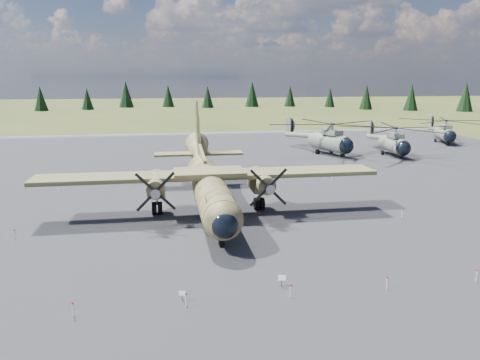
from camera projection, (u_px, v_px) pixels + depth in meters
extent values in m
plane|color=brown|center=(223.00, 228.00, 39.66)|extent=(500.00, 500.00, 0.00)
cube|color=#5B5A5F|center=(209.00, 198.00, 49.26)|extent=(120.00, 120.00, 0.04)
cylinder|color=#414224|center=(210.00, 189.00, 42.78)|extent=(3.37, 19.41, 3.01)
sphere|color=#414224|center=(223.00, 220.00, 33.45)|extent=(3.01, 3.01, 2.95)
sphere|color=black|center=(224.00, 224.00, 32.90)|extent=(2.21, 2.21, 2.17)
cube|color=black|center=(220.00, 203.00, 34.94)|extent=(2.18, 1.76, 0.59)
cone|color=#414224|center=(199.00, 155.00, 54.77)|extent=(3.09, 7.45, 4.53)
cube|color=#A0A3A5|center=(209.00, 199.00, 44.09)|extent=(2.16, 6.49, 0.54)
cube|color=#2F371C|center=(209.00, 175.00, 43.03)|extent=(31.26, 4.24, 0.38)
cube|color=#414224|center=(209.00, 172.00, 42.98)|extent=(6.52, 3.99, 0.38)
cylinder|color=#414224|center=(156.00, 184.00, 42.09)|extent=(1.72, 5.62, 1.61)
cube|color=#414224|center=(156.00, 189.00, 43.07)|extent=(1.68, 3.69, 0.86)
cone|color=gray|center=(155.00, 193.00, 38.72)|extent=(0.84, 0.98, 0.82)
cylinder|color=black|center=(157.00, 208.00, 43.46)|extent=(0.97, 1.20, 1.18)
cylinder|color=#414224|center=(261.00, 180.00, 43.61)|extent=(1.72, 5.62, 1.61)
cube|color=#414224|center=(259.00, 185.00, 44.59)|extent=(1.68, 3.69, 0.86)
cone|color=gray|center=(269.00, 188.00, 40.24)|extent=(0.84, 0.98, 0.82)
cylinder|color=black|center=(259.00, 204.00, 44.99)|extent=(0.97, 1.20, 1.18)
cube|color=#414224|center=(202.00, 155.00, 50.69)|extent=(0.45, 8.13, 1.81)
cube|color=#2F371C|center=(199.00, 153.00, 55.28)|extent=(10.37, 2.56, 0.24)
cylinder|color=gray|center=(221.00, 229.00, 34.94)|extent=(0.15, 0.15, 0.97)
cylinder|color=black|center=(221.00, 239.00, 35.10)|extent=(0.40, 1.01, 1.01)
cylinder|color=slate|center=(330.00, 143.00, 76.34)|extent=(4.99, 8.27, 2.71)
sphere|color=black|center=(346.00, 146.00, 72.99)|extent=(3.14, 3.14, 2.50)
sphere|color=slate|center=(315.00, 140.00, 79.70)|extent=(3.14, 3.14, 2.50)
cube|color=slate|center=(332.00, 132.00, 75.59)|extent=(2.83, 3.87, 0.81)
cylinder|color=gray|center=(332.00, 127.00, 75.42)|extent=(0.49, 0.49, 1.09)
cylinder|color=slate|center=(301.00, 135.00, 83.12)|extent=(3.72, 9.10, 1.55)
cube|color=slate|center=(289.00, 125.00, 86.33)|extent=(0.70, 1.52, 2.61)
cylinder|color=black|center=(290.00, 125.00, 86.50)|extent=(0.93, 2.71, 2.82)
cylinder|color=black|center=(343.00, 155.00, 73.88)|extent=(0.52, 0.80, 0.74)
cylinder|color=black|center=(317.00, 152.00, 77.12)|extent=(0.58, 0.93, 0.87)
cylinder|color=gray|center=(318.00, 148.00, 77.00)|extent=(0.19, 0.19, 1.57)
cylinder|color=black|center=(331.00, 150.00, 78.48)|extent=(0.58, 0.93, 0.87)
cylinder|color=gray|center=(332.00, 147.00, 78.36)|extent=(0.19, 0.19, 1.57)
cylinder|color=slate|center=(394.00, 145.00, 75.07)|extent=(3.07, 7.28, 2.46)
sphere|color=black|center=(403.00, 149.00, 71.63)|extent=(2.45, 2.45, 2.27)
sphere|color=slate|center=(385.00, 142.00, 78.52)|extent=(2.45, 2.45, 2.27)
cube|color=slate|center=(396.00, 135.00, 74.34)|extent=(1.94, 3.29, 0.74)
cylinder|color=gray|center=(396.00, 131.00, 74.18)|extent=(0.38, 0.38, 0.99)
cylinder|color=slate|center=(377.00, 137.00, 82.03)|extent=(1.55, 8.45, 1.41)
cube|color=slate|center=(370.00, 128.00, 85.36)|extent=(0.33, 1.39, 2.37)
cylinder|color=black|center=(371.00, 128.00, 85.39)|extent=(0.28, 2.56, 2.56)
cylinder|color=black|center=(401.00, 157.00, 72.50)|extent=(0.33, 0.69, 0.67)
cylinder|color=black|center=(382.00, 153.00, 76.40)|extent=(0.36, 0.81, 0.79)
cylinder|color=gray|center=(383.00, 150.00, 76.29)|extent=(0.15, 0.15, 1.43)
cylinder|color=black|center=(398.00, 152.00, 76.65)|extent=(0.36, 0.81, 0.79)
cylinder|color=gray|center=(398.00, 149.00, 76.54)|extent=(0.15, 0.15, 1.43)
cylinder|color=slate|center=(445.00, 134.00, 89.70)|extent=(4.32, 7.19, 2.36)
sphere|color=black|center=(450.00, 137.00, 86.42)|extent=(2.73, 2.73, 2.17)
sphere|color=slate|center=(440.00, 132.00, 92.99)|extent=(2.73, 2.73, 2.17)
cube|color=slate|center=(446.00, 127.00, 89.01)|extent=(2.45, 3.36, 0.71)
cylinder|color=gray|center=(446.00, 123.00, 88.86)|extent=(0.43, 0.43, 0.94)
cylinder|color=slate|center=(435.00, 129.00, 96.35)|extent=(3.21, 7.92, 1.35)
cube|color=slate|center=(431.00, 121.00, 99.52)|extent=(0.60, 1.32, 2.26)
cylinder|color=black|center=(432.00, 121.00, 99.48)|extent=(0.80, 2.35, 2.45)
cylinder|color=black|center=(448.00, 143.00, 87.26)|extent=(0.45, 0.69, 0.64)
cylinder|color=black|center=(435.00, 140.00, 91.26)|extent=(0.50, 0.81, 0.75)
cylinder|color=gray|center=(436.00, 138.00, 91.15)|extent=(0.17, 0.17, 1.37)
cylinder|color=black|center=(449.00, 141.00, 90.94)|extent=(0.50, 0.81, 0.75)
cylinder|color=gray|center=(449.00, 138.00, 90.83)|extent=(0.17, 0.17, 1.37)
cube|color=gray|center=(182.00, 297.00, 26.71)|extent=(0.08, 0.08, 0.48)
cube|color=white|center=(182.00, 293.00, 26.61)|extent=(0.41, 0.24, 0.27)
cube|color=gray|center=(282.00, 282.00, 28.53)|extent=(0.10, 0.10, 0.58)
cube|color=white|center=(282.00, 278.00, 28.42)|extent=(0.50, 0.32, 0.33)
cylinder|color=white|center=(73.00, 310.00, 24.85)|extent=(0.07, 0.07, 0.80)
cylinder|color=red|center=(73.00, 303.00, 24.76)|extent=(0.12, 0.12, 0.10)
cylinder|color=white|center=(186.00, 300.00, 25.90)|extent=(0.07, 0.07, 0.80)
cylinder|color=red|center=(186.00, 294.00, 25.81)|extent=(0.12, 0.12, 0.10)
cylinder|color=white|center=(291.00, 292.00, 26.95)|extent=(0.07, 0.07, 0.80)
cylinder|color=red|center=(291.00, 285.00, 26.87)|extent=(0.12, 0.12, 0.10)
cylinder|color=white|center=(387.00, 284.00, 28.00)|extent=(0.07, 0.07, 0.80)
cylinder|color=red|center=(387.00, 277.00, 27.92)|extent=(0.12, 0.12, 0.10)
cylinder|color=white|center=(476.00, 276.00, 29.06)|extent=(0.07, 0.07, 0.80)
cylinder|color=red|center=(477.00, 270.00, 28.97)|extent=(0.12, 0.12, 0.10)
cylinder|color=white|center=(60.00, 188.00, 52.13)|extent=(0.07, 0.07, 0.80)
cylinder|color=red|center=(60.00, 184.00, 52.04)|extent=(0.12, 0.12, 0.10)
cylinder|color=white|center=(133.00, 185.00, 53.53)|extent=(0.07, 0.07, 0.80)
cylinder|color=red|center=(133.00, 182.00, 53.45)|extent=(0.12, 0.12, 0.10)
cylinder|color=white|center=(203.00, 182.00, 54.94)|extent=(0.07, 0.07, 0.80)
cylinder|color=red|center=(203.00, 179.00, 54.85)|extent=(0.12, 0.12, 0.10)
cylinder|color=white|center=(269.00, 180.00, 56.34)|extent=(0.07, 0.07, 0.80)
cylinder|color=red|center=(269.00, 176.00, 56.25)|extent=(0.12, 0.12, 0.10)
cylinder|color=white|center=(332.00, 177.00, 57.74)|extent=(0.07, 0.07, 0.80)
cylinder|color=red|center=(332.00, 174.00, 57.66)|extent=(0.12, 0.12, 0.10)
cylinder|color=white|center=(15.00, 235.00, 36.67)|extent=(0.07, 0.07, 0.80)
cylinder|color=red|center=(14.00, 230.00, 36.59)|extent=(0.12, 0.12, 0.10)
cylinder|color=white|center=(402.00, 213.00, 42.46)|extent=(0.07, 0.07, 0.80)
cylinder|color=red|center=(403.00, 209.00, 42.38)|extent=(0.12, 0.12, 0.10)
cone|color=black|center=(466.00, 97.00, 172.48)|extent=(5.90, 5.90, 10.54)
cone|color=black|center=(411.00, 97.00, 177.24)|extent=(5.55, 5.55, 9.91)
cone|color=black|center=(366.00, 97.00, 183.65)|extent=(5.45, 5.45, 9.73)
cone|color=black|center=(330.00, 97.00, 198.15)|extent=(4.60, 4.60, 8.21)
cone|color=black|center=(290.00, 96.00, 201.88)|extent=(5.06, 5.06, 9.03)
cone|color=black|center=(252.00, 94.00, 200.40)|extent=(6.05, 6.05, 10.80)
cone|color=black|center=(208.00, 97.00, 193.76)|extent=(5.00, 5.00, 8.92)
cone|color=black|center=(168.00, 96.00, 198.98)|extent=(5.17, 5.17, 9.23)
cone|color=black|center=(126.00, 94.00, 195.96)|extent=(6.09, 6.09, 10.88)
cone|color=black|center=(87.00, 99.00, 181.94)|extent=(4.69, 4.69, 8.38)
cone|color=black|center=(41.00, 98.00, 175.28)|extent=(5.14, 5.14, 9.17)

